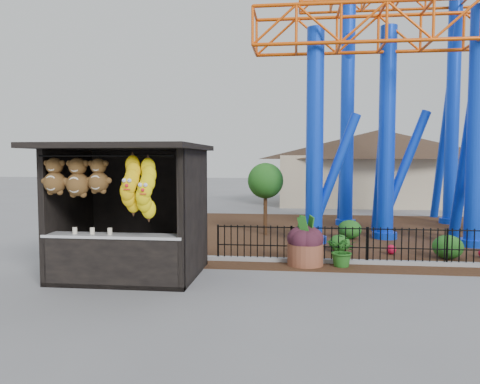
# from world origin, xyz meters

# --- Properties ---
(ground) EXTENTS (120.00, 120.00, 0.00)m
(ground) POSITION_xyz_m (0.00, 0.00, 0.00)
(ground) COLOR slate
(ground) RESTS_ON ground
(mulch_bed) EXTENTS (18.00, 12.00, 0.02)m
(mulch_bed) POSITION_xyz_m (4.00, 8.00, 0.01)
(mulch_bed) COLOR #331E11
(mulch_bed) RESTS_ON ground
(curb) EXTENTS (18.00, 0.18, 0.12)m
(curb) POSITION_xyz_m (4.00, 3.00, 0.06)
(curb) COLOR gray
(curb) RESTS_ON ground
(prize_booth) EXTENTS (3.50, 3.40, 3.12)m
(prize_booth) POSITION_xyz_m (-3.02, 0.89, 1.55)
(prize_booth) COLOR black
(prize_booth) RESTS_ON ground
(picket_fence) EXTENTS (12.20, 0.06, 1.00)m
(picket_fence) POSITION_xyz_m (4.90, 3.00, 0.50)
(picket_fence) COLOR black
(picket_fence) RESTS_ON ground
(roller_coaster) EXTENTS (11.00, 6.37, 10.82)m
(roller_coaster) POSITION_xyz_m (5.12, 8.23, 6.44)
(roller_coaster) COLOR blue
(roller_coaster) RESTS_ON ground
(terracotta_planter) EXTENTS (1.14, 1.14, 0.58)m
(terracotta_planter) POSITION_xyz_m (1.16, 2.70, 0.29)
(terracotta_planter) COLOR brown
(terracotta_planter) RESTS_ON ground
(planter_foliage) EXTENTS (0.70, 0.70, 0.64)m
(planter_foliage) POSITION_xyz_m (1.16, 2.70, 0.90)
(planter_foliage) COLOR #33141F
(planter_foliage) RESTS_ON terracotta_planter
(potted_plant) EXTENTS (0.99, 0.93, 0.88)m
(potted_plant) POSITION_xyz_m (2.13, 2.64, 0.44)
(potted_plant) COLOR #1F4D16
(potted_plant) RESTS_ON ground
(landscaping) EXTENTS (9.36, 3.85, 0.66)m
(landscaping) POSITION_xyz_m (4.93, 5.37, 0.31)
(landscaping) COLOR #1D5318
(landscaping) RESTS_ON mulch_bed
(pavilion) EXTENTS (15.00, 15.00, 4.80)m
(pavilion) POSITION_xyz_m (6.00, 20.00, 3.07)
(pavilion) COLOR #BFAD8C
(pavilion) RESTS_ON ground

